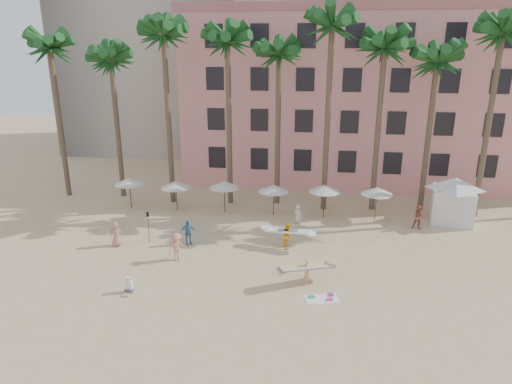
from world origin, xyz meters
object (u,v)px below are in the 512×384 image
object	(u,v)px
cabana	(454,196)
carrier_white	(288,235)
pink_hotel	(367,97)
carrier_yellow	(307,269)

from	to	relation	value
cabana	carrier_white	world-z (taller)	cabana
pink_hotel	cabana	world-z (taller)	pink_hotel
pink_hotel	carrier_yellow	world-z (taller)	pink_hotel
carrier_white	cabana	bearing A→B (deg)	28.51
carrier_yellow	carrier_white	xyz separation A→B (m)	(-1.45, 4.75, 0.03)
carrier_yellow	carrier_white	size ratio (longest dim) A/B	1.04
pink_hotel	carrier_white	world-z (taller)	pink_hotel
cabana	carrier_white	size ratio (longest dim) A/B	1.65
pink_hotel	cabana	distance (m)	15.37
pink_hotel	carrier_yellow	xyz separation A→B (m)	(-4.95, -24.32, -7.09)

